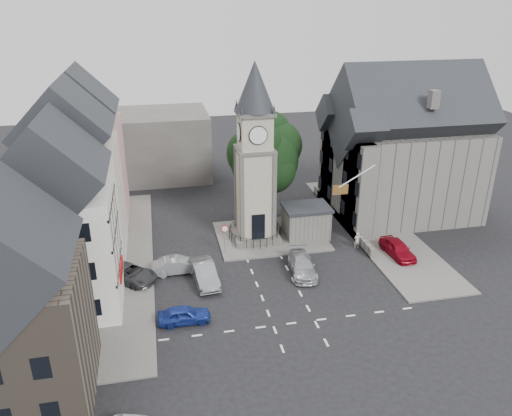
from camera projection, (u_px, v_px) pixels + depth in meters
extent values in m
plane|color=black|center=(275.00, 282.00, 39.82)|extent=(120.00, 120.00, 0.00)
cube|color=#595651|center=(117.00, 261.00, 42.84)|extent=(6.00, 30.00, 0.14)
cube|color=#595651|center=(374.00, 226.00, 49.24)|extent=(6.00, 26.00, 0.14)
cube|color=#595651|center=(270.00, 236.00, 47.26)|extent=(10.00, 8.00, 0.16)
cube|color=silver|center=(294.00, 323.00, 34.87)|extent=(20.00, 8.00, 0.01)
cube|color=#4C4944|center=(255.00, 235.00, 46.87)|extent=(4.20, 4.20, 0.70)
torus|color=black|center=(255.00, 228.00, 46.59)|extent=(4.86, 4.86, 0.06)
cube|color=gray|center=(255.00, 192.00, 45.16)|extent=(3.00, 3.00, 8.00)
cube|color=black|center=(258.00, 226.00, 44.96)|extent=(1.20, 0.25, 2.40)
cube|color=#4C4944|center=(255.00, 149.00, 43.58)|extent=(3.30, 3.30, 0.25)
cube|color=gray|center=(255.00, 131.00, 42.95)|extent=(2.70, 2.70, 3.20)
cylinder|color=white|center=(258.00, 135.00, 41.69)|extent=(1.50, 0.12, 1.50)
cube|color=#4C4944|center=(255.00, 113.00, 42.32)|extent=(3.10, 3.10, 0.30)
cone|color=black|center=(255.00, 86.00, 41.43)|extent=(3.40, 3.40, 4.20)
cube|color=#615F5A|center=(306.00, 223.00, 46.91)|extent=(4.00, 3.00, 2.80)
cube|color=black|center=(307.00, 207.00, 46.30)|extent=(4.30, 3.30, 0.25)
cylinder|color=black|center=(264.00, 196.00, 51.02)|extent=(0.70, 0.70, 4.40)
cylinder|color=black|center=(225.00, 241.00, 43.67)|extent=(0.10, 0.10, 2.50)
cone|color=#A50C0C|center=(225.00, 229.00, 43.09)|extent=(0.70, 0.06, 0.70)
cone|color=white|center=(225.00, 229.00, 43.07)|extent=(0.54, 0.04, 0.54)
cube|color=#D18F97|center=(85.00, 172.00, 49.33)|extent=(7.50, 7.00, 10.00)
cube|color=beige|center=(76.00, 202.00, 42.13)|extent=(7.50, 7.00, 10.00)
cube|color=silver|center=(63.00, 251.00, 35.13)|extent=(7.50, 7.00, 9.00)
cube|color=#4E443A|center=(11.00, 339.00, 26.95)|extent=(8.00, 7.00, 8.00)
cube|color=#4C4944|center=(126.00, 146.00, 61.17)|extent=(20.00, 10.00, 8.00)
cube|color=#615F5A|center=(402.00, 172.00, 50.94)|extent=(14.00, 10.00, 9.00)
cube|color=#615F5A|center=(358.00, 188.00, 46.63)|extent=(1.60, 4.40, 9.00)
cube|color=#615F5A|center=(333.00, 165.00, 52.93)|extent=(1.60, 4.40, 9.00)
cube|color=#615F5A|center=(340.00, 217.00, 50.36)|extent=(0.40, 16.00, 0.90)
cylinder|color=white|center=(357.00, 176.00, 42.16)|extent=(3.17, 0.10, 1.89)
plane|color=#B21414|center=(340.00, 190.00, 42.33)|extent=(1.40, 0.00, 1.40)
imported|color=navy|center=(184.00, 315.00, 34.71)|extent=(3.68, 1.52, 1.25)
imported|color=#A1A5A8|center=(178.00, 265.00, 40.96)|extent=(4.21, 1.65, 1.37)
imported|color=#323335|center=(128.00, 273.00, 39.78)|extent=(5.33, 4.89, 1.38)
imported|color=gray|center=(204.00, 273.00, 39.60)|extent=(2.14, 4.91, 1.57)
imported|color=#AAABB2|center=(302.00, 265.00, 40.91)|extent=(2.42, 4.95, 1.38)
imported|color=maroon|center=(398.00, 249.00, 43.52)|extent=(2.03, 4.37, 1.45)
imported|color=#C3AFA1|center=(357.00, 240.00, 44.90)|extent=(0.57, 0.39, 1.54)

